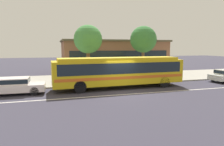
% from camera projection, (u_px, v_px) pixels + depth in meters
% --- Properties ---
extents(ground_plane, '(120.00, 120.00, 0.00)m').
position_uv_depth(ground_plane, '(123.00, 92.00, 16.42)').
color(ground_plane, '#353341').
extents(sidewalk_slab, '(60.00, 8.00, 0.12)m').
position_uv_depth(sidewalk_slab, '(102.00, 78.00, 23.23)').
color(sidewalk_slab, '#9C988C').
rests_on(sidewalk_slab, ground_plane).
extents(lane_stripe_center, '(56.00, 0.16, 0.01)m').
position_uv_depth(lane_stripe_center, '(127.00, 94.00, 15.66)').
color(lane_stripe_center, silver).
rests_on(lane_stripe_center, ground_plane).
extents(transit_bus, '(11.65, 2.82, 2.72)m').
position_uv_depth(transit_bus, '(120.00, 70.00, 18.02)').
color(transit_bus, gold).
rests_on(transit_bus, ground_plane).
extents(sedan_behind_bus, '(4.44, 1.86, 1.29)m').
position_uv_depth(sedan_behind_bus, '(14.00, 85.00, 15.61)').
color(sedan_behind_bus, white).
rests_on(sedan_behind_bus, ground_plane).
extents(pedestrian_waiting_near_sign, '(0.48, 0.48, 1.69)m').
position_uv_depth(pedestrian_waiting_near_sign, '(113.00, 71.00, 21.45)').
color(pedestrian_waiting_near_sign, '#695C51').
rests_on(pedestrian_waiting_near_sign, sidewalk_slab).
extents(pedestrian_walking_along_curb, '(0.48, 0.48, 1.65)m').
position_uv_depth(pedestrian_walking_along_curb, '(78.00, 74.00, 19.38)').
color(pedestrian_walking_along_curb, '#3E3440').
rests_on(pedestrian_walking_along_curb, sidewalk_slab).
extents(bus_stop_sign, '(0.09, 0.44, 2.33)m').
position_uv_depth(bus_stop_sign, '(160.00, 67.00, 20.99)').
color(bus_stop_sign, gray).
rests_on(bus_stop_sign, sidewalk_slab).
extents(street_tree_near_stop, '(3.05, 3.05, 5.87)m').
position_uv_depth(street_tree_near_stop, '(88.00, 40.00, 21.68)').
color(street_tree_near_stop, brown).
rests_on(street_tree_near_stop, sidewalk_slab).
extents(street_tree_mid_block, '(3.06, 3.06, 5.93)m').
position_uv_depth(street_tree_mid_block, '(143.00, 40.00, 23.42)').
color(street_tree_mid_block, brown).
rests_on(street_tree_mid_block, sidewalk_slab).
extents(station_building, '(14.72, 8.78, 4.60)m').
position_uv_depth(station_building, '(112.00, 56.00, 30.21)').
color(station_building, brown).
rests_on(station_building, ground_plane).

